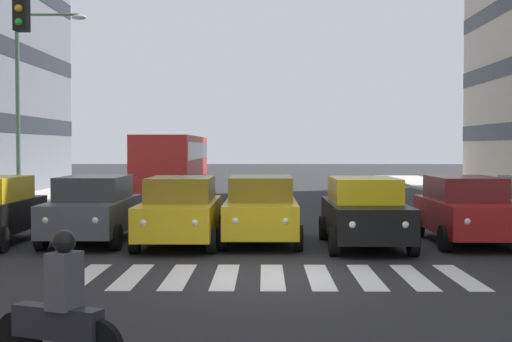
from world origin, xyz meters
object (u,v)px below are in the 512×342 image
Objects in this scene: street_lamp_right at (28,89)px; car_1 at (465,209)px; car_3 at (261,209)px; bus_behind_traffic at (173,160)px; car_5 at (93,208)px; car_4 at (181,210)px; motorcycle_with_rider at (60,312)px; car_2 at (365,212)px.

car_1 is at bearing 148.56° from street_lamp_right.
bus_behind_traffic is at bearing -75.25° from car_3.
street_lamp_right is at bearing 61.19° from bus_behind_traffic.
car_5 is at bearing -0.80° from car_1.
motorcycle_with_rider is (0.17, 10.20, -0.24)m from car_4.
motorcycle_with_rider is (2.21, 10.63, -0.24)m from car_3.
bus_behind_traffic is (4.38, -16.63, 0.97)m from car_3.
car_2 and car_4 have the same top height.
bus_behind_traffic is at bearing -68.18° from car_2.
car_2 is 15.19m from street_lamp_right.
car_5 is at bearing 117.62° from street_lamp_right.
car_3 is at bearing -168.08° from car_4.
car_5 is 2.75× the size of motorcycle_with_rider.
car_3 is 4.38m from car_5.
car_2 is 18.74m from bus_behind_traffic.
street_lamp_right reaches higher than car_3.
car_5 is (4.38, -0.09, 0.00)m from car_3.
car_1 is 1.00× the size of car_3.
bus_behind_traffic is 1.41× the size of street_lamp_right.
motorcycle_with_rider is at bearing 108.98° from street_lamp_right.
street_lamp_right is at bearing -31.44° from car_1.
car_1 is 5.27m from car_3.
bus_behind_traffic is at bearing -90.00° from car_5.
car_1 is at bearing -176.96° from car_4.
car_1 is at bearing -165.32° from car_2.
car_2 is 4.62m from car_4.
car_1 is 1.00× the size of car_5.
street_lamp_right reaches higher than car_4.
car_3 is 12.86m from street_lamp_right.
car_3 and car_5 have the same top height.
car_1 is at bearing -125.24° from motorcycle_with_rider.
bus_behind_traffic is at bearing -118.81° from street_lamp_right.
car_4 is (7.30, 0.39, 0.00)m from car_1.
car_5 is at bearing -1.23° from car_3.
car_1 is 19.28m from bus_behind_traffic.
car_1 is at bearing 120.07° from bus_behind_traffic.
street_lamp_right reaches higher than car_2.
car_3 is 0.42× the size of bus_behind_traffic.
street_lamp_right reaches higher than motorcycle_with_rider.
car_4 is at bearing 97.83° from bus_behind_traffic.
car_5 is at bearing -6.88° from car_2.
car_4 is (4.61, -0.32, 0.00)m from car_2.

